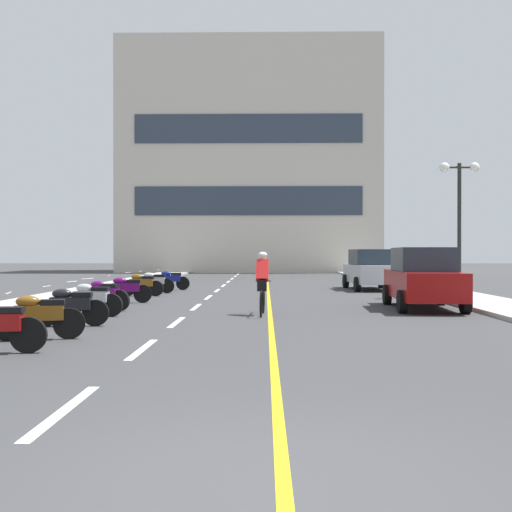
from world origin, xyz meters
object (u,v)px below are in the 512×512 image
motorcycle_8 (153,282)px  motorcycle_7 (141,284)px  street_lamp_mid (459,197)px  motorcycle_3 (70,305)px  motorcycle_9 (170,279)px  motorcycle_4 (91,298)px  motorcycle_5 (103,294)px  motorcycle_6 (125,289)px  parked_car_mid (370,269)px  cyclist_rider (262,282)px  parked_car_near (423,278)px  motorcycle_2 (38,315)px

motorcycle_8 → motorcycle_7: bearing=-95.3°
street_lamp_mid → motorcycle_3: 14.82m
motorcycle_9 → motorcycle_4: bearing=-91.7°
motorcycle_5 → motorcycle_6: size_ratio=0.97×
street_lamp_mid → parked_car_mid: size_ratio=1.14×
motorcycle_4 → motorcycle_8: bearing=90.2°
parked_car_mid → motorcycle_8: parked_car_mid is taller
motorcycle_3 → cyclist_rider: 5.04m
cyclist_rider → motorcycle_9: bearing=111.4°
street_lamp_mid → parked_car_mid: 6.15m
motorcycle_6 → motorcycle_7: (-0.13, 3.19, 0.00)m
parked_car_near → motorcycle_2: size_ratio=2.57×
motorcycle_4 → motorcycle_7: bearing=91.5°
street_lamp_mid → motorcycle_6: 12.46m
motorcycle_4 → motorcycle_6: (-0.06, 4.09, 0.00)m
motorcycle_2 → motorcycle_8: same height
motorcycle_2 → parked_car_mid: bearing=60.1°
motorcycle_2 → motorcycle_7: same height
motorcycle_3 → cyclist_rider: size_ratio=0.96×
motorcycle_2 → motorcycle_7: size_ratio=0.98×
motorcycle_6 → motorcycle_9: 6.96m
motorcycle_3 → motorcycle_7: size_ratio=1.00×
motorcycle_3 → motorcycle_4: (-0.16, 2.14, 0.00)m
cyclist_rider → parked_car_near: bearing=21.0°
motorcycle_7 → motorcycle_9: same height
motorcycle_7 → cyclist_rider: cyclist_rider is taller
motorcycle_3 → motorcycle_7: (-0.35, 9.43, 0.00)m
street_lamp_mid → motorcycle_4: street_lamp_mid is taller
motorcycle_8 → parked_car_mid: bearing=15.1°
motorcycle_9 → motorcycle_3: bearing=-90.7°
motorcycle_3 → motorcycle_8: 11.07m
street_lamp_mid → motorcycle_7: size_ratio=2.87×
motorcycle_4 → motorcycle_5: size_ratio=1.03×
parked_car_near → motorcycle_4: 9.53m
parked_car_mid → motorcycle_5: (-9.43, -9.81, -0.44)m
parked_car_mid → cyclist_rider: 12.05m
parked_car_mid → cyclist_rider: bearing=-113.5°
motorcycle_2 → street_lamp_mid: bearing=43.3°
motorcycle_6 → motorcycle_8: bearing=89.7°
street_lamp_mid → motorcycle_4: 13.81m
motorcycle_5 → motorcycle_9: bearing=87.2°
motorcycle_6 → cyclist_rider: cyclist_rider is taller
motorcycle_4 → motorcycle_7: (-0.19, 7.29, 0.00)m
motorcycle_2 → parked_car_near: bearing=35.8°
parked_car_near → motorcycle_3: size_ratio=2.52×
parked_car_mid → motorcycle_5: bearing=-133.9°
motorcycle_8 → motorcycle_3: bearing=-89.0°
motorcycle_4 → motorcycle_6: size_ratio=1.00×
parked_car_mid → motorcycle_5: size_ratio=2.59×
parked_car_mid → motorcycle_6: 11.91m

